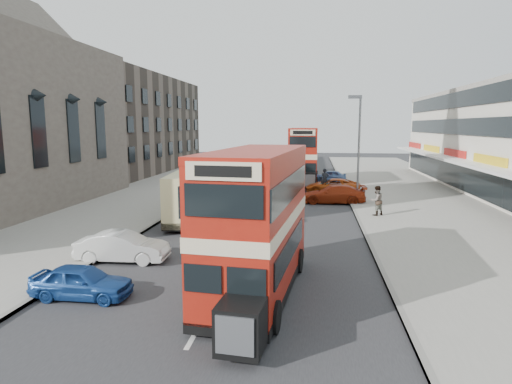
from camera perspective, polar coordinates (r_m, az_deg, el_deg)
The scene contains 18 objects.
ground at distance 16.76m, azimuth -4.19°, elevation -11.89°, with size 160.00×160.00×0.00m, color #28282B.
road_surface at distance 35.98m, azimuth 2.35°, elevation -0.66°, with size 12.00×90.00×0.01m, color #28282B.
pavement_right at distance 36.86m, azimuth 21.26°, elevation -0.92°, with size 12.00×90.00×0.15m, color gray.
pavement_left at distance 38.94m, azimuth -15.52°, elevation -0.15°, with size 12.00×90.00×0.15m, color gray.
kerb_left at distance 37.02m, azimuth -7.09°, elevation -0.35°, with size 0.20×90.00×0.16m, color gray.
kerb_right at distance 35.93m, azimuth 12.08°, elevation -0.75°, with size 0.20×90.00×0.16m, color gray.
brick_terrace at distance 59.02m, azimuth -17.88°, elevation 8.46°, with size 14.00×28.00×12.00m, color #66594C.
street_lamp at distance 33.51m, azimuth 13.32°, elevation 6.63°, with size 1.00×0.20×8.12m.
bus_main at distance 15.05m, azimuth 0.12°, elevation -3.94°, with size 3.18×9.13×4.93m.
bus_second at distance 44.33m, azimuth 6.32°, elevation 4.81°, with size 2.75×9.91×5.46m.
coach at distance 28.77m, azimuth -7.24°, elevation 0.28°, with size 3.82×11.04×2.87m.
car_left_near at distance 16.32m, azimuth -22.02°, elevation -10.91°, with size 1.39×3.45×1.18m, color navy.
car_left_front at distance 19.90m, azimuth -17.22°, elevation -6.93°, with size 1.39×3.98×1.31m, color silver.
car_right_a at distance 33.50m, azimuth 10.16°, elevation -0.28°, with size 1.99×4.89×1.42m, color maroon.
car_right_b at distance 38.34m, azimuth 10.10°, elevation 0.78°, with size 2.19×4.74×1.32m, color #BC4912.
car_right_c at distance 46.59m, azimuth 9.68°, elevation 2.13°, with size 1.42×3.54×1.21m, color #5E85BD.
pedestrian_near at distance 28.88m, azimuth 15.63°, elevation -1.08°, with size 0.72×0.49×1.94m, color gray.
cyclist at distance 37.92m, azimuth 9.03°, elevation 0.86°, with size 0.86×1.95×2.22m.
Camera 1 is at (3.28, -15.34, 5.91)m, focal length 30.30 mm.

